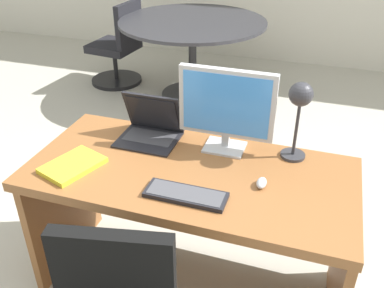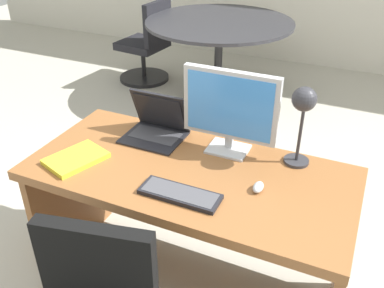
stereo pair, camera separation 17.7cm
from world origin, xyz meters
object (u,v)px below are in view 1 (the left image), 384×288
object	(u,v)px
desk_lamp	(300,105)
monitor	(226,106)
mouse	(262,183)
meeting_table	(193,40)
keyboard	(186,195)
laptop	(151,124)
book	(73,165)
meeting_chair_near	(119,51)
desk	(192,200)

from	to	relation	value
desk_lamp	monitor	bearing A→B (deg)	-178.84
mouse	desk_lamp	distance (m)	0.39
mouse	meeting_table	distance (m)	2.64
monitor	keyboard	distance (m)	0.49
laptop	desk_lamp	distance (m)	0.76
book	meeting_table	world-z (taller)	meeting_table
meeting_chair_near	meeting_table	bearing A→B (deg)	-6.60
mouse	book	size ratio (longest dim) A/B	0.25
laptop	mouse	world-z (taller)	laptop
keyboard	desk_lamp	size ratio (longest dim) A/B	0.88
mouse	meeting_table	world-z (taller)	meeting_table
keyboard	meeting_chair_near	size ratio (longest dim) A/B	0.39
mouse	meeting_chair_near	xyz separation A→B (m)	(-1.99, 2.50, -0.41)
laptop	book	xyz separation A→B (m)	(-0.24, -0.39, -0.06)
monitor	mouse	distance (m)	0.41
desk	book	xyz separation A→B (m)	(-0.53, -0.19, 0.22)
mouse	book	distance (m)	0.88
laptop	mouse	xyz separation A→B (m)	(0.63, -0.26, -0.05)
meeting_table	meeting_chair_near	size ratio (longest dim) A/B	1.60
desk	mouse	size ratio (longest dim) A/B	19.46
desk	book	bearing A→B (deg)	-159.69
monitor	laptop	bearing A→B (deg)	-179.88
keyboard	meeting_chair_near	distance (m)	3.19
book	meeting_table	xyz separation A→B (m)	(-0.24, 2.53, -0.16)
desk_lamp	book	size ratio (longest dim) A/B	1.25
keyboard	desk_lamp	xyz separation A→B (m)	(0.39, 0.44, 0.28)
laptop	keyboard	distance (m)	0.56
monitor	book	distance (m)	0.78
monitor	mouse	xyz separation A→B (m)	(0.23, -0.26, -0.22)
desk	meeting_table	world-z (taller)	meeting_table
keyboard	meeting_table	distance (m)	2.70
book	meeting_chair_near	xyz separation A→B (m)	(-1.12, 2.63, -0.40)
laptop	desk_lamp	world-z (taller)	desk_lamp
book	laptop	bearing A→B (deg)	58.94
laptop	book	world-z (taller)	laptop
keyboard	meeting_table	xyz separation A→B (m)	(-0.82, 2.57, -0.16)
keyboard	meeting_chair_near	bearing A→B (deg)	122.46
monitor	meeting_table	bearing A→B (deg)	112.26
monitor	desk_lamp	xyz separation A→B (m)	(0.33, 0.01, 0.06)
keyboard	mouse	world-z (taller)	mouse
book	desk	bearing A→B (deg)	20.31
laptop	meeting_table	distance (m)	2.20
keyboard	meeting_chair_near	xyz separation A→B (m)	(-1.70, 2.67, -0.40)
laptop	book	bearing A→B (deg)	-121.06
desk_lamp	desk	bearing A→B (deg)	-155.20
keyboard	laptop	bearing A→B (deg)	128.08
book	meeting_chair_near	world-z (taller)	meeting_chair_near
monitor	meeting_chair_near	distance (m)	2.91
mouse	laptop	bearing A→B (deg)	157.74
desk_lamp	meeting_chair_near	world-z (taller)	desk_lamp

